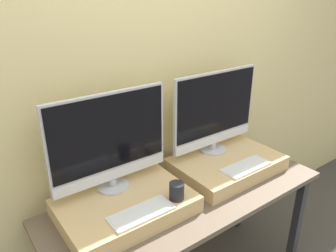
% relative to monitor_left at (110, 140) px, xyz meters
% --- Properties ---
extents(wall_back, '(8.00, 0.04, 2.60)m').
position_rel_monitor_left_xyz_m(wall_back, '(0.37, 0.19, 0.17)').
color(wall_back, '#DBC684').
rests_on(wall_back, ground_plane).
extents(workbench, '(1.64, 0.63, 0.76)m').
position_rel_monitor_left_xyz_m(workbench, '(0.37, -0.19, -0.46)').
color(workbench, brown).
rests_on(workbench, ground_plane).
extents(wooden_riser_left, '(0.67, 0.46, 0.09)m').
position_rel_monitor_left_xyz_m(wooden_riser_left, '(0.00, -0.13, -0.32)').
color(wooden_riser_left, tan).
rests_on(wooden_riser_left, workbench).
extents(monitor_left, '(0.65, 0.17, 0.53)m').
position_rel_monitor_left_xyz_m(monitor_left, '(0.00, 0.00, 0.00)').
color(monitor_left, '#B2B2B7').
rests_on(monitor_left, wooden_riser_left).
extents(keyboard_left, '(0.32, 0.13, 0.01)m').
position_rel_monitor_left_xyz_m(keyboard_left, '(0.00, -0.28, -0.27)').
color(keyboard_left, silver).
rests_on(keyboard_left, wooden_riser_left).
extents(mug, '(0.08, 0.08, 0.09)m').
position_rel_monitor_left_xyz_m(mug, '(0.21, -0.28, -0.23)').
color(mug, black).
rests_on(mug, wooden_riser_left).
extents(wooden_riser_right, '(0.67, 0.46, 0.09)m').
position_rel_monitor_left_xyz_m(wooden_riser_right, '(0.73, -0.13, -0.32)').
color(wooden_riser_right, tan).
rests_on(wooden_riser_right, workbench).
extents(monitor_right, '(0.65, 0.17, 0.53)m').
position_rel_monitor_left_xyz_m(monitor_right, '(0.73, 0.00, 0.00)').
color(monitor_right, '#B2B2B7').
rests_on(monitor_right, wooden_riser_right).
extents(keyboard_right, '(0.32, 0.13, 0.01)m').
position_rel_monitor_left_xyz_m(keyboard_right, '(0.73, -0.28, -0.27)').
color(keyboard_right, silver).
rests_on(keyboard_right, wooden_riser_right).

